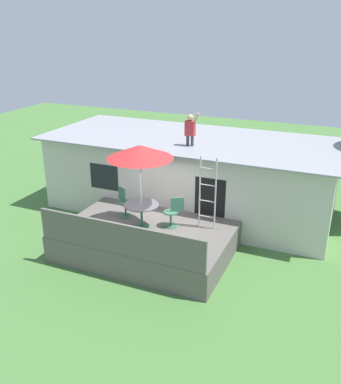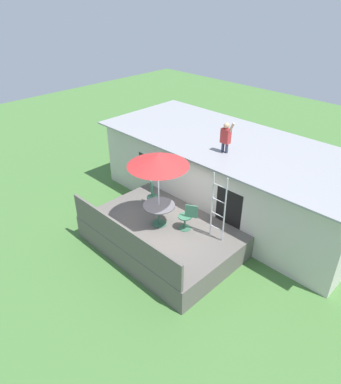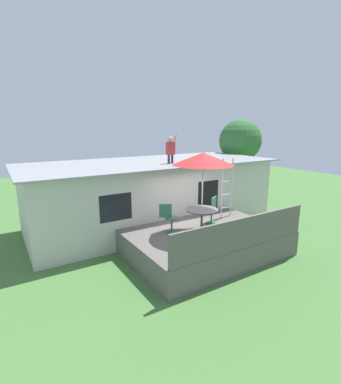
% 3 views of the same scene
% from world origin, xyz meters
% --- Properties ---
extents(ground_plane, '(40.00, 40.00, 0.00)m').
position_xyz_m(ground_plane, '(0.00, 0.00, 0.00)').
color(ground_plane, '#477538').
extents(house, '(10.50, 4.50, 2.70)m').
position_xyz_m(house, '(0.00, 3.60, 1.36)').
color(house, beige).
rests_on(house, ground).
extents(deck, '(4.97, 3.44, 0.80)m').
position_xyz_m(deck, '(0.00, 0.00, 0.40)').
color(deck, '#605B56').
rests_on(deck, ground).
extents(deck_railing, '(4.87, 0.08, 0.90)m').
position_xyz_m(deck_railing, '(0.00, -1.67, 1.25)').
color(deck_railing, '#605B56').
rests_on(deck_railing, deck).
extents(patio_table, '(1.04, 1.04, 0.74)m').
position_xyz_m(patio_table, '(-0.17, -0.01, 1.39)').
color(patio_table, '#33664C').
rests_on(patio_table, deck).
extents(patio_umbrella, '(1.90, 1.90, 2.54)m').
position_xyz_m(patio_umbrella, '(-0.17, -0.01, 3.15)').
color(patio_umbrella, silver).
rests_on(patio_umbrella, deck).
extents(step_ladder, '(0.52, 0.04, 2.20)m').
position_xyz_m(step_ladder, '(1.61, 0.76, 1.90)').
color(step_ladder, silver).
rests_on(step_ladder, deck).
extents(person_figure, '(0.47, 0.20, 1.11)m').
position_xyz_m(person_figure, '(0.33, 2.65, 3.31)').
color(person_figure, '#33384C').
rests_on(person_figure, house).
extents(patio_chair_left, '(0.57, 0.44, 0.92)m').
position_xyz_m(patio_chair_left, '(-1.05, 0.53, 1.26)').
color(patio_chair_left, '#33664C').
rests_on(patio_chair_left, deck).
extents(patio_chair_right, '(0.58, 0.44, 0.92)m').
position_xyz_m(patio_chair_right, '(0.66, 0.44, 1.26)').
color(patio_chair_right, '#33664C').
rests_on(patio_chair_right, deck).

